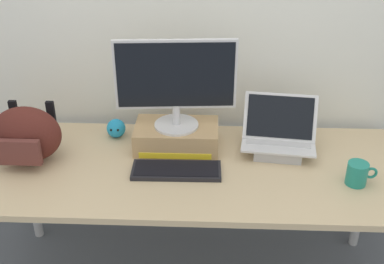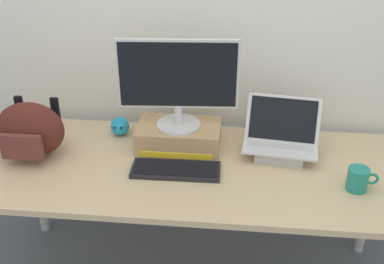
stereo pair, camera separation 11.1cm
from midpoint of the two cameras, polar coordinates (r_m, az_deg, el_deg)
back_wall at (r=2.49m, az=2.47°, el=13.41°), size 7.00×0.10×2.60m
desk at (r=2.32m, az=1.38°, el=-5.27°), size 1.97×0.78×0.73m
toner_box_yellow at (r=2.40m, az=-0.21°, el=-0.47°), size 0.40×0.24×0.11m
desktop_monitor at (r=2.27m, az=-0.22°, el=5.81°), size 0.56×0.21×0.43m
open_laptop at (r=2.39m, az=11.46°, el=-1.36°), size 0.37×0.27×0.26m
external_keyboard at (r=2.23m, az=-0.45°, el=-4.39°), size 0.40×0.16×0.02m
messenger_backpack at (r=2.40m, az=-16.87°, el=0.21°), size 0.32×0.25×0.27m
coffee_mug at (r=2.24m, az=19.94°, el=-5.14°), size 0.13×0.09×0.10m
plush_toy at (r=2.53m, az=-7.05°, el=0.65°), size 0.09×0.09×0.09m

